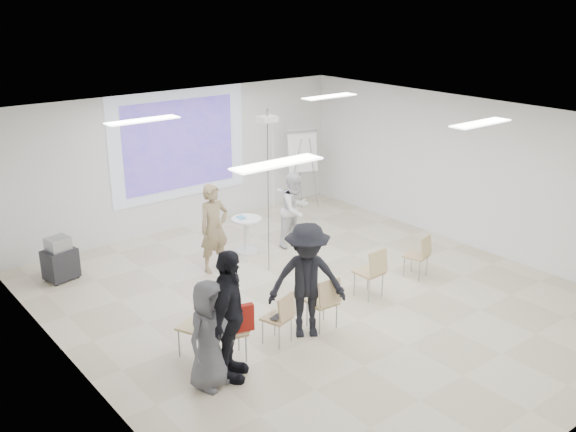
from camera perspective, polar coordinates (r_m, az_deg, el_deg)
floor at (r=10.99m, az=2.63°, el=-7.50°), size 8.00×9.00×0.10m
ceiling at (r=9.99m, az=2.90°, el=8.61°), size 8.00×9.00×0.10m
wall_back at (r=13.98m, az=-9.67°, el=4.92°), size 8.00×0.10×3.00m
wall_left at (r=8.46m, az=-18.46°, el=-5.42°), size 0.10×9.00×3.00m
wall_right at (r=13.30m, az=16.03°, el=3.71°), size 0.10×9.00×3.00m
projection_halo at (r=13.85m, az=-9.61°, el=6.27°), size 3.20×0.01×2.30m
projection_image at (r=13.83m, az=-9.58°, el=6.26°), size 2.60×0.01×1.90m
pedestal_table at (r=12.67m, az=-3.71°, el=-1.50°), size 0.69×0.69×0.74m
player_left at (r=11.73m, az=-6.62°, el=-0.58°), size 0.70×0.49×1.88m
player_right at (r=12.89m, az=0.63°, el=0.93°), size 0.92×0.79×1.69m
controller_left at (r=11.92m, az=-6.58°, el=1.27°), size 0.04×0.12×0.04m
controller_right at (r=12.88m, az=-0.69°, el=2.29°), size 0.07×0.14×0.04m
chair_far_left at (r=9.18m, az=-7.91°, el=-9.34°), size 0.56×0.58×0.89m
chair_left_mid at (r=9.00m, az=-4.98°, el=-9.94°), size 0.51×0.53×0.87m
chair_left_inner at (r=9.40m, az=-0.66°, el=-8.77°), size 0.47×0.49×0.80m
chair_center at (r=9.79m, az=3.31°, el=-7.39°), size 0.43×0.46×0.86m
chair_right_inner at (r=10.83m, az=7.51°, el=-4.71°), size 0.43×0.46×0.89m
chair_right_far at (r=11.76m, az=11.65°, el=-3.23°), size 0.46×0.49×0.80m
red_jacket at (r=8.80m, az=-4.36°, el=-9.09°), size 0.41×0.20×0.39m
laptop at (r=9.47m, az=-1.07°, el=-8.85°), size 0.34×0.29×0.02m
audience_left at (r=8.39m, az=-5.31°, el=-8.06°), size 1.39×1.37×2.10m
audience_mid at (r=9.41m, az=1.70°, el=-5.10°), size 1.48×1.30×2.02m
audience_outer at (r=8.37m, az=-7.03°, el=-9.89°), size 0.94×0.75×1.67m
flipchart_easel at (r=14.97m, az=1.30°, el=5.73°), size 0.77×0.61×1.90m
av_cart at (r=12.18m, az=-19.61°, el=-3.73°), size 0.61×0.53×0.80m
ceiling_projector at (r=11.26m, az=-1.82°, el=7.95°), size 0.30×0.25×3.00m
fluor_panel_nw at (r=10.56m, az=-12.78°, el=8.29°), size 1.20×0.30×0.02m
fluor_panel_ne at (r=12.79m, az=3.72°, el=10.56°), size 1.20×0.30×0.02m
fluor_panel_sw at (r=7.63m, az=-0.97°, el=4.69°), size 1.20×0.30×0.02m
fluor_panel_se at (r=10.50m, az=16.75°, el=7.90°), size 1.20×0.30×0.02m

